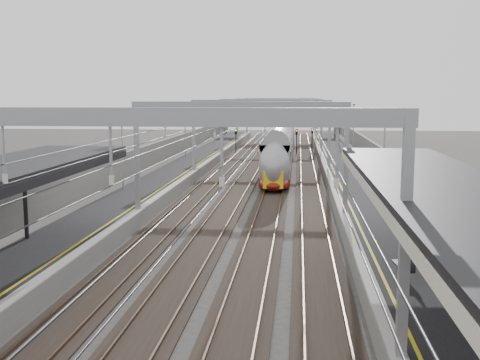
% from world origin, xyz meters
% --- Properties ---
extents(platform_left, '(4.00, 120.00, 1.00)m').
position_xyz_m(platform_left, '(-8.00, 45.00, 0.50)').
color(platform_left, black).
rests_on(platform_left, ground).
extents(platform_right, '(4.00, 120.00, 1.00)m').
position_xyz_m(platform_right, '(8.00, 45.00, 0.50)').
color(platform_right, black).
rests_on(platform_right, ground).
extents(tracks, '(11.40, 140.00, 0.20)m').
position_xyz_m(tracks, '(0.00, 45.00, 0.05)').
color(tracks, black).
rests_on(tracks, ground).
extents(overhead_line, '(13.00, 140.00, 6.60)m').
position_xyz_m(overhead_line, '(0.00, 51.62, 6.14)').
color(overhead_line, '#909299').
rests_on(overhead_line, platform_left).
extents(canopy_right, '(4.40, 30.00, 4.24)m').
position_xyz_m(canopy_right, '(8.03, 2.99, 5.09)').
color(canopy_right, black).
rests_on(canopy_right, platform_right).
extents(overbridge, '(22.00, 2.20, 6.90)m').
position_xyz_m(overbridge, '(0.00, 100.00, 5.31)').
color(overbridge, slate).
rests_on(overbridge, ground).
extents(wall_left, '(0.30, 120.00, 3.20)m').
position_xyz_m(wall_left, '(-11.20, 45.00, 1.60)').
color(wall_left, slate).
rests_on(wall_left, ground).
extents(wall_right, '(0.30, 120.00, 3.20)m').
position_xyz_m(wall_right, '(11.20, 45.00, 1.60)').
color(wall_right, slate).
rests_on(wall_right, ground).
extents(train, '(2.60, 47.38, 4.12)m').
position_xyz_m(train, '(1.50, 56.26, 2.02)').
color(train, maroon).
rests_on(train, ground).
extents(bench, '(0.63, 1.76, 0.89)m').
position_xyz_m(bench, '(7.66, 9.29, 1.54)').
color(bench, black).
rests_on(bench, platform_right).
extents(signal_green, '(0.32, 0.32, 3.48)m').
position_xyz_m(signal_green, '(-5.20, 69.48, 2.42)').
color(signal_green, black).
rests_on(signal_green, ground).
extents(signal_red_near, '(0.32, 0.32, 3.48)m').
position_xyz_m(signal_red_near, '(3.20, 69.26, 2.42)').
color(signal_red_near, black).
rests_on(signal_red_near, ground).
extents(signal_red_far, '(0.32, 0.32, 3.48)m').
position_xyz_m(signal_red_far, '(5.40, 72.06, 2.42)').
color(signal_red_far, black).
rests_on(signal_red_far, ground).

